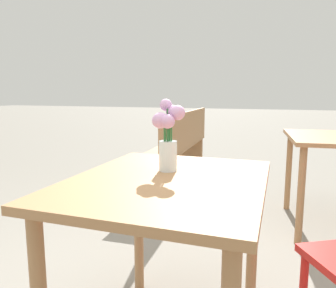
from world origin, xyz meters
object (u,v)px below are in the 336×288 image
flower_vase (167,135)px  table_back (335,152)px  bench_near (180,144)px  table_front (168,208)px

flower_vase → table_back: size_ratio=0.33×
bench_near → table_front: bearing=-74.3°
table_front → table_back: 1.80m
table_front → flower_vase: flower_vase is taller
table_front → bench_near: bearing=105.7°
flower_vase → table_back: (0.85, 1.50, -0.28)m
bench_near → table_back: bearing=-27.3°
table_front → bench_near: size_ratio=0.45×
flower_vase → bench_near: size_ratio=0.15×
bench_near → flower_vase: bearing=-74.5°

